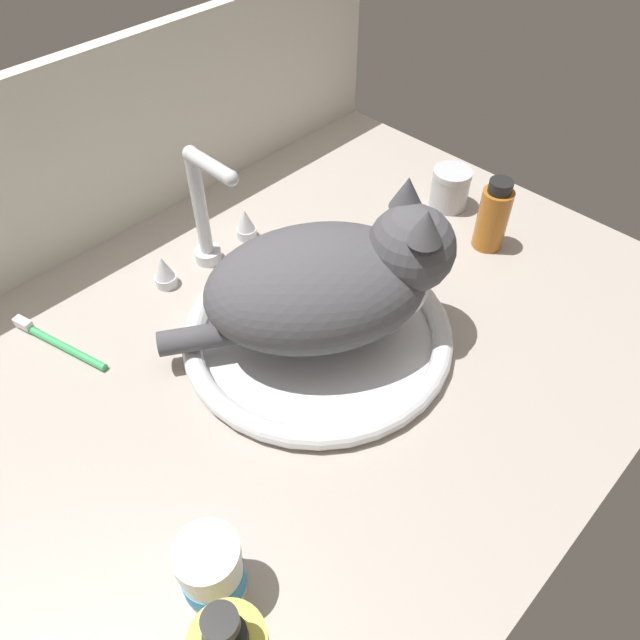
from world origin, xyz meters
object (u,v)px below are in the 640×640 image
amber_bottle (493,216)px  metal_jar (450,188)px  cat (338,282)px  toothbrush (57,343)px  sink_basin (320,335)px  faucet (206,221)px  pill_bottle (212,572)px

amber_bottle → metal_jar: 11.54cm
cat → toothbrush: (-26.84, 25.52, -9.62)cm
sink_basin → faucet: faucet is taller
sink_basin → cat: size_ratio=1.02×
amber_bottle → metal_jar: (4.18, 10.56, -2.07)cm
sink_basin → pill_bottle: size_ratio=4.05×
sink_basin → metal_jar: metal_jar is taller
cat → pill_bottle: cat is taller
metal_jar → pill_bottle: size_ratio=0.76×
faucet → metal_jar: (36.83, -16.92, -4.45)cm
sink_basin → cat: 9.34cm
faucet → toothbrush: 26.01cm
amber_bottle → toothbrush: 64.64cm
cat → metal_jar: 36.34cm
sink_basin → faucet: size_ratio=1.85×
toothbrush → pill_bottle: bearing=-97.5°
amber_bottle → pill_bottle: size_ratio=1.31×
sink_basin → pill_bottle: 33.95cm
cat → toothbrush: 38.27cm
toothbrush → amber_bottle: bearing=-26.6°
faucet → amber_bottle: 42.74cm
metal_jar → toothbrush: 64.51cm
cat → amber_bottle: bearing=-6.3°
metal_jar → pill_bottle: bearing=-162.4°
toothbrush → sink_basin: bearing=-44.2°
faucet → cat: (1.88, -24.09, 2.44)cm
cat → pill_bottle: (-32.03, -14.11, -6.15)cm
faucet → metal_jar: 40.77cm
amber_bottle → toothbrush: (-57.61, 28.91, -4.82)cm
faucet → sink_basin: bearing=-90.0°
sink_basin → amber_bottle: 33.25cm
pill_bottle → toothbrush: pill_bottle is taller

